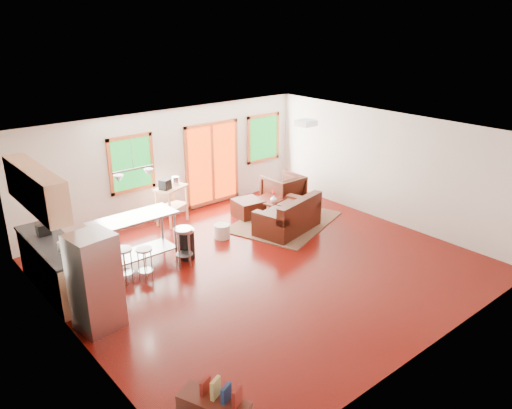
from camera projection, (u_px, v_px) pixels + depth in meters
floor at (266, 266)px, 9.83m from camera, size 7.50×7.00×0.02m
ceiling at (267, 135)px, 8.89m from camera, size 7.50×7.00×0.02m
back_wall at (170, 164)px, 11.88m from camera, size 7.50×0.02×2.60m
left_wall at (67, 264)px, 7.11m from camera, size 0.02×7.00×2.60m
right_wall at (388, 167)px, 11.61m from camera, size 0.02×7.00×2.60m
front_wall at (434, 273)px, 6.84m from camera, size 7.50×0.02×2.60m
window_left at (132, 164)px, 11.17m from camera, size 1.10×0.05×1.30m
french_doors at (212, 163)px, 12.63m from camera, size 1.60×0.05×2.10m
window_right at (263, 138)px, 13.51m from camera, size 1.10×0.05×1.30m
rug at (284, 222)px, 11.87m from camera, size 3.00×2.64×0.03m
loveseat at (289, 218)px, 11.29m from camera, size 1.69×1.19×0.82m
coffee_table at (272, 199)px, 12.34m from camera, size 1.15×0.87×0.41m
armchair at (283, 189)px, 12.78m from camera, size 0.88×0.82×0.90m
ottoman at (248, 208)px, 12.15m from camera, size 0.71×0.71×0.43m
pouf at (222, 231)px, 11.00m from camera, size 0.36×0.36×0.31m
vase at (274, 198)px, 11.97m from camera, size 0.18×0.18×0.29m
book at (279, 192)px, 12.29m from camera, size 0.21×0.10×0.28m
cabinets at (50, 243)px, 8.62m from camera, size 0.64×2.24×2.30m
refrigerator at (96, 282)px, 7.64m from camera, size 0.72×0.70×1.59m
island at (134, 233)px, 9.53m from camera, size 1.66×0.68×1.05m
cup at (156, 219)px, 9.44m from camera, size 0.14×0.13×0.12m
bar_stool_a at (124, 258)px, 9.01m from camera, size 0.43×0.43×0.69m
bar_stool_b at (144, 257)px, 9.12m from camera, size 0.36×0.36×0.65m
bar_stool_c at (183, 238)px, 9.65m from camera, size 0.49×0.49×0.78m
trash_can at (186, 244)px, 10.02m from camera, size 0.40×0.40×0.63m
kitchen_cart at (170, 192)px, 11.53m from camera, size 0.87×0.72×1.14m
ceiling_flush at (306, 123)px, 10.31m from camera, size 0.35×0.35×0.12m
pendant_light at (134, 175)px, 9.08m from camera, size 0.80×0.18×0.79m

